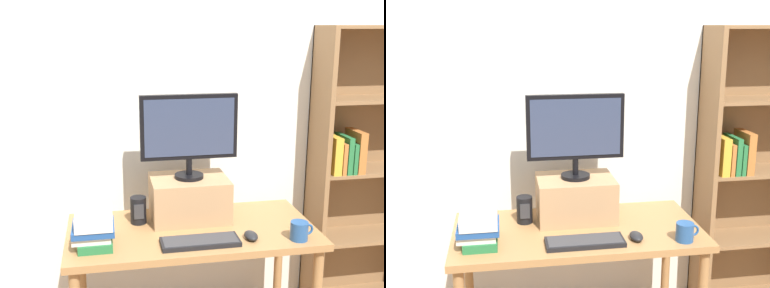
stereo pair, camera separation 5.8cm
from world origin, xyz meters
TOP-DOWN VIEW (x-y plane):
  - back_wall at (0.00, 0.48)m, footprint 7.00×0.08m
  - desk at (0.00, 0.00)m, footprint 1.28×0.63m
  - bookshelf_unit at (1.15, 0.33)m, footprint 0.71×0.28m
  - riser_box at (0.01, 0.14)m, footprint 0.41×0.31m
  - computer_monitor at (0.01, 0.14)m, footprint 0.51×0.15m
  - keyboard at (0.01, -0.19)m, footprint 0.38×0.14m
  - computer_mouse at (0.26, -0.18)m, footprint 0.06×0.10m
  - book_stack at (-0.49, -0.10)m, footprint 0.20×0.25m
  - coffee_mug at (0.49, -0.23)m, footprint 0.12×0.09m
  - desk_speaker at (-0.27, 0.12)m, footprint 0.08×0.09m

SIDE VIEW (x-z plane):
  - desk at x=0.00m, z-range 0.27..0.99m
  - keyboard at x=0.01m, z-range 0.72..0.74m
  - computer_mouse at x=0.26m, z-range 0.72..0.75m
  - coffee_mug at x=0.49m, z-range 0.72..0.81m
  - desk_speaker at x=-0.27m, z-range 0.72..0.86m
  - book_stack at x=-0.49m, z-range 0.72..0.89m
  - riser_box at x=0.01m, z-range 0.72..0.94m
  - bookshelf_unit at x=1.15m, z-range 0.02..1.76m
  - computer_monitor at x=0.01m, z-range 0.98..1.43m
  - back_wall at x=0.00m, z-range 0.00..2.60m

